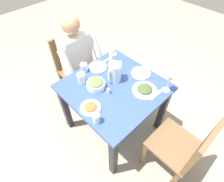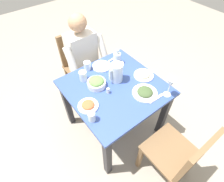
% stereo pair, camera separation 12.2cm
% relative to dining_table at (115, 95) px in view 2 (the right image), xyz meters
% --- Properties ---
extents(ground_plane, '(8.00, 8.00, 0.00)m').
position_rel_dining_table_xyz_m(ground_plane, '(0.00, 0.00, -0.59)').
color(ground_plane, gray).
extents(dining_table, '(0.86, 0.86, 0.71)m').
position_rel_dining_table_xyz_m(dining_table, '(0.00, 0.00, 0.00)').
color(dining_table, '#334C99').
rests_on(dining_table, ground_plane).
extents(chair_near, '(0.40, 0.40, 0.86)m').
position_rel_dining_table_xyz_m(chair_near, '(-0.04, -0.78, -0.10)').
color(chair_near, brown).
rests_on(chair_near, ground_plane).
extents(chair_far, '(0.40, 0.40, 0.86)m').
position_rel_dining_table_xyz_m(chair_far, '(-0.07, 0.78, -0.10)').
color(chair_far, brown).
rests_on(chair_far, ground_plane).
extents(diner_near, '(0.48, 0.53, 1.15)m').
position_rel_dining_table_xyz_m(diner_near, '(-0.04, -0.58, 0.04)').
color(diner_near, silver).
rests_on(diner_near, ground_plane).
extents(water_pitcher, '(0.16, 0.12, 0.19)m').
position_rel_dining_table_xyz_m(water_pitcher, '(-0.07, -0.06, 0.22)').
color(water_pitcher, silver).
rests_on(water_pitcher, dining_table).
extents(salad_bowl, '(0.18, 0.18, 0.09)m').
position_rel_dining_table_xyz_m(salad_bowl, '(0.13, -0.11, 0.16)').
color(salad_bowl, white).
rests_on(salad_bowl, dining_table).
extents(plate_beans, '(0.20, 0.20, 0.04)m').
position_rel_dining_table_xyz_m(plate_beans, '(-0.32, 0.06, 0.14)').
color(plate_beans, white).
rests_on(plate_beans, dining_table).
extents(plate_dolmas, '(0.23, 0.23, 0.05)m').
position_rel_dining_table_xyz_m(plate_dolmas, '(-0.16, 0.24, 0.14)').
color(plate_dolmas, white).
rests_on(plate_dolmas, dining_table).
extents(plate_yoghurt, '(0.19, 0.19, 0.04)m').
position_rel_dining_table_xyz_m(plate_yoghurt, '(-0.06, -0.31, 0.14)').
color(plate_yoghurt, white).
rests_on(plate_yoghurt, dining_table).
extents(plate_rice_curry, '(0.18, 0.18, 0.04)m').
position_rel_dining_table_xyz_m(plate_rice_curry, '(0.33, 0.05, 0.14)').
color(plate_rice_curry, white).
rests_on(plate_rice_curry, dining_table).
extents(water_glass_near_right, '(0.06, 0.06, 0.09)m').
position_rel_dining_table_xyz_m(water_glass_near_right, '(0.37, 0.18, 0.17)').
color(water_glass_near_right, silver).
rests_on(water_glass_near_right, dining_table).
extents(water_glass_by_pitcher, '(0.07, 0.07, 0.09)m').
position_rel_dining_table_xyz_m(water_glass_by_pitcher, '(0.07, -0.37, 0.17)').
color(water_glass_by_pitcher, silver).
rests_on(water_glass_by_pitcher, dining_table).
extents(water_glass_far_left, '(0.08, 0.08, 0.10)m').
position_rel_dining_table_xyz_m(water_glass_far_left, '(0.19, -0.26, 0.17)').
color(water_glass_far_left, silver).
rests_on(water_glass_far_left, dining_table).
extents(wine_glass, '(0.08, 0.08, 0.20)m').
position_rel_dining_table_xyz_m(wine_glass, '(-0.31, 0.37, 0.26)').
color(wine_glass, silver).
rests_on(wine_glass, dining_table).
extents(oil_carafe, '(0.08, 0.08, 0.16)m').
position_rel_dining_table_xyz_m(oil_carafe, '(-0.23, -0.26, 0.18)').
color(oil_carafe, silver).
rests_on(oil_carafe, dining_table).
extents(salt_shaker, '(0.03, 0.03, 0.05)m').
position_rel_dining_table_xyz_m(salt_shaker, '(0.10, 0.02, 0.15)').
color(salt_shaker, white).
rests_on(salt_shaker, dining_table).
extents(fork_near, '(0.17, 0.03, 0.01)m').
position_rel_dining_table_xyz_m(fork_near, '(-0.20, 0.34, 0.13)').
color(fork_near, silver).
rests_on(fork_near, dining_table).
extents(knife_near, '(0.19, 0.04, 0.01)m').
position_rel_dining_table_xyz_m(knife_near, '(-0.21, -0.33, 0.13)').
color(knife_near, silver).
rests_on(knife_near, dining_table).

